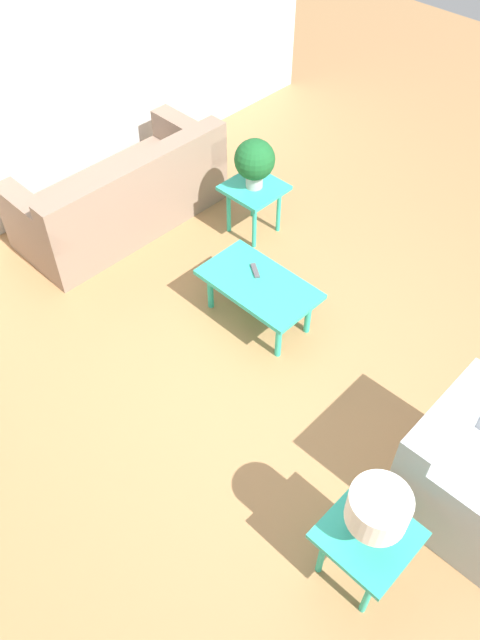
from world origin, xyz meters
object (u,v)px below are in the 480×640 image
(sofa, at_px, (123,197))
(coffee_table, at_px, (259,287))
(side_table_plant, at_px, (254,194))
(potted_plant, at_px, (255,161))
(table_lamp, at_px, (378,510))
(armchair, at_px, (470,473))
(side_table_lamp, at_px, (367,540))

(sofa, distance_m, coffee_table, 1.76)
(sofa, xyz_separation_m, coffee_table, (-1.76, 0.03, 0.05))
(side_table_plant, relative_size, potted_plant, 1.10)
(table_lamp, bearing_deg, sofa, -17.25)
(armchair, xyz_separation_m, side_table_plant, (2.85, -1.06, 0.10))
(sofa, xyz_separation_m, side_table_lamp, (-3.60, 1.12, 0.11))
(side_table_lamp, bearing_deg, armchair, -102.74)
(potted_plant, bearing_deg, coffee_table, 135.46)
(side_table_plant, xyz_separation_m, side_table_lamp, (-2.66, 1.89, 0.00))
(side_table_lamp, distance_m, potted_plant, 3.28)
(coffee_table, distance_m, potted_plant, 1.21)
(armchair, bearing_deg, table_lamp, 166.65)
(sofa, relative_size, table_lamp, 4.73)
(sofa, distance_m, table_lamp, 3.80)
(sofa, relative_size, potted_plant, 4.30)
(sofa, height_order, potted_plant, potted_plant)
(sofa, relative_size, side_table_lamp, 3.93)
(coffee_table, bearing_deg, sofa, -1.00)
(armchair, height_order, coffee_table, armchair)
(sofa, xyz_separation_m, side_table_plant, (-0.94, -0.77, 0.11))
(sofa, height_order, side_table_lamp, sofa)
(sofa, height_order, armchair, sofa)
(side_table_lamp, height_order, potted_plant, potted_plant)
(side_table_lamp, bearing_deg, table_lamp, 153.43)
(armchair, height_order, potted_plant, potted_plant)
(armchair, xyz_separation_m, table_lamp, (0.19, 0.83, 0.47))
(side_table_plant, xyz_separation_m, potted_plant, (0.00, -0.00, 0.35))
(coffee_table, xyz_separation_m, side_table_plant, (0.81, -0.80, 0.06))
(side_table_lamp, height_order, table_lamp, table_lamp)
(potted_plant, bearing_deg, side_table_lamp, 144.63)
(sofa, relative_size, armchair, 2.34)
(side_table_plant, bearing_deg, potted_plant, -71.57)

